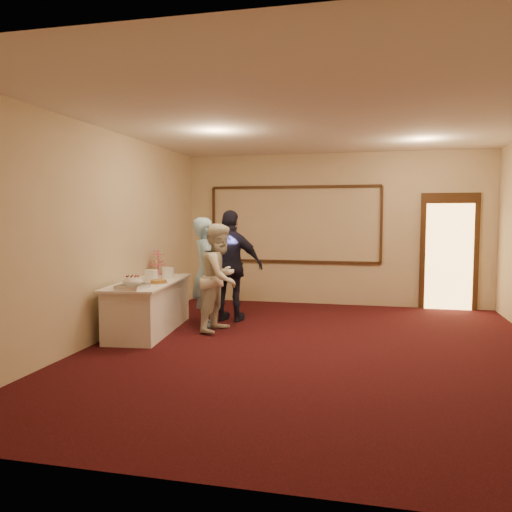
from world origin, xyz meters
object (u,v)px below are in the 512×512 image
at_px(plate_stack_a, 151,275).
at_px(woman, 220,277).
at_px(pavlova_tray, 133,283).
at_px(plate_stack_b, 168,273).
at_px(buffet_table, 149,306).
at_px(tart, 159,282).
at_px(man, 206,272).
at_px(guest, 231,266).
at_px(cupcake_stand, 158,265).

bearing_deg(plate_stack_a, woman, 12.76).
relative_size(pavlova_tray, plate_stack_b, 2.35).
xyz_separation_m(buffet_table, plate_stack_a, (0.02, 0.04, 0.47)).
bearing_deg(woman, tart, 130.70).
height_order(tart, man, man).
height_order(buffet_table, man, man).
relative_size(buffet_table, pavlova_tray, 4.43).
relative_size(man, guest, 0.93).
xyz_separation_m(woman, guest, (-0.03, 0.73, 0.11)).
distance_m(man, guest, 0.53).
distance_m(plate_stack_b, tart, 0.66).
height_order(plate_stack_b, guest, guest).
bearing_deg(plate_stack_b, man, 14.05).
bearing_deg(plate_stack_a, cupcake_stand, 107.03).
bearing_deg(woman, plate_stack_b, 89.57).
distance_m(plate_stack_b, man, 0.61).
bearing_deg(cupcake_stand, buffet_table, -75.09).
distance_m(buffet_table, man, 1.04).
bearing_deg(woman, plate_stack_a, 111.92).
height_order(plate_stack_a, man, man).
distance_m(cupcake_stand, plate_stack_a, 0.88).
bearing_deg(plate_stack_b, woman, -9.60).
relative_size(pavlova_tray, plate_stack_a, 2.33).
distance_m(cupcake_stand, tart, 1.20).
relative_size(plate_stack_b, guest, 0.11).
bearing_deg(plate_stack_a, man, 37.55).
bearing_deg(plate_stack_a, tart, -47.32).
relative_size(buffet_table, man, 1.24).
xyz_separation_m(cupcake_stand, woman, (1.29, -0.60, -0.11)).
bearing_deg(woman, buffet_table, 113.90).
height_order(plate_stack_a, tart, plate_stack_a).
height_order(pavlova_tray, plate_stack_a, same).
relative_size(tart, woman, 0.17).
distance_m(man, woman, 0.45).
height_order(pavlova_tray, plate_stack_b, pavlova_tray).
height_order(cupcake_stand, plate_stack_a, cupcake_stand).
relative_size(cupcake_stand, plate_stack_b, 2.25).
relative_size(buffet_table, plate_stack_b, 10.40).
bearing_deg(man, plate_stack_b, 80.94).
xyz_separation_m(cupcake_stand, man, (0.95, -0.30, -0.07)).
bearing_deg(buffet_table, tart, -39.46).
relative_size(buffet_table, guest, 1.16).
height_order(buffet_table, cupcake_stand, cupcake_stand).
bearing_deg(pavlova_tray, cupcake_stand, 102.37).
height_order(plate_stack_b, man, man).
bearing_deg(plate_stack_a, pavlova_tray, -82.52).
height_order(pavlova_tray, tart, pavlova_tray).
relative_size(buffet_table, plate_stack_a, 10.31).
relative_size(plate_stack_a, plate_stack_b, 1.01).
xyz_separation_m(buffet_table, pavlova_tray, (0.13, -0.78, 0.46)).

